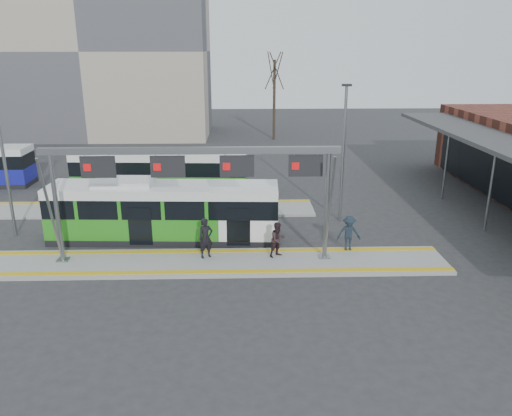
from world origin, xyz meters
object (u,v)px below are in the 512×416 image
Objects in this scene: passenger_c at (349,233)px; hero_bus at (163,212)px; gantry at (194,171)px; passenger_a at (206,238)px; passenger_b at (278,239)px.

hero_bus is at bearing 167.94° from passenger_c.
gantry is 3.24m from passenger_a.
hero_bus reaches higher than passenger_c.
passenger_b is 3.47m from passenger_c.
hero_bus reaches higher than passenger_a.
passenger_b is 0.96× the size of passenger_c.
passenger_c is at bearing -24.26° from passenger_b.
passenger_a is (0.38, 0.22, -3.21)m from gantry.
gantry is 7.88m from passenger_c.
passenger_a is 6.77m from passenger_c.
passenger_a reaches higher than passenger_b.
gantry is at bearing -177.28° from passenger_a.
passenger_b is (5.64, -2.76, -0.47)m from hero_bus.
passenger_b is (3.70, 0.23, -3.32)m from gantry.
passenger_c is (9.06, -2.14, -0.43)m from hero_bus.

